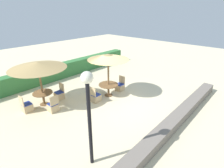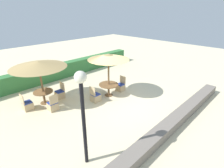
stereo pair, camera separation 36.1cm
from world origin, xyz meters
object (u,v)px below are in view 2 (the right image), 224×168
(patio_chair_back_left_west, at_px, (27,105))
(round_table_center, at_px, (109,86))
(lamp_post, at_px, (82,102))
(parasol_back_left, at_px, (38,64))
(parasol_center, at_px, (108,57))
(patio_chair_back_left_east, at_px, (60,94))
(round_table_back_left, at_px, (44,94))
(patio_chair_center_west, at_px, (95,97))
(patio_chair_back_left_south, at_px, (53,106))
(patio_chair_center_east, at_px, (121,87))

(patio_chair_back_left_west, distance_m, round_table_center, 4.53)
(lamp_post, height_order, patio_chair_back_left_west, lamp_post)
(parasol_back_left, height_order, parasol_center, parasol_center)
(patio_chair_back_left_west, height_order, round_table_center, patio_chair_back_left_west)
(patio_chair_back_left_east, bearing_deg, round_table_center, -129.06)
(round_table_back_left, xyz_separation_m, patio_chair_back_left_west, (-0.94, -0.03, -0.31))
(patio_chair_back_left_west, relative_size, round_table_center, 0.80)
(patio_chair_back_left_west, xyz_separation_m, round_table_center, (4.13, -1.84, 0.33))
(parasol_center, xyz_separation_m, patio_chair_center_west, (-1.05, 0.01, -2.14))
(patio_chair_back_left_west, distance_m, parasol_center, 5.00)
(parasol_back_left, distance_m, round_table_back_left, 1.68)
(patio_chair_back_left_east, bearing_deg, patio_chair_back_left_west, 89.24)
(round_table_back_left, distance_m, round_table_center, 3.69)
(round_table_center, height_order, patio_chair_center_west, patio_chair_center_west)
(patio_chair_center_west, bearing_deg, patio_chair_back_left_south, -111.32)
(lamp_post, distance_m, patio_chair_back_left_west, 5.33)
(lamp_post, bearing_deg, patio_chair_center_east, 30.69)
(parasol_back_left, height_order, round_table_center, parasol_back_left)
(patio_chair_back_left_south, distance_m, parasol_center, 3.95)
(parasol_back_left, height_order, patio_chair_center_east, parasol_back_left)
(round_table_center, xyz_separation_m, patio_chair_center_west, (-1.05, 0.01, -0.33))
(patio_chair_back_left_west, xyz_separation_m, patio_chair_back_left_south, (0.92, -0.99, 0.00))
(lamp_post, distance_m, parasol_back_left, 5.00)
(parasol_back_left, relative_size, patio_chair_back_left_south, 3.08)
(patio_chair_back_left_west, bearing_deg, round_table_back_left, 91.53)
(parasol_back_left, xyz_separation_m, parasol_center, (3.19, -1.87, 0.15))
(patio_chair_back_left_east, distance_m, round_table_center, 2.91)
(lamp_post, relative_size, patio_chair_center_west, 3.57)
(patio_chair_center_east, bearing_deg, lamp_post, 120.69)
(round_table_center, distance_m, patio_chair_center_west, 1.10)
(round_table_back_left, distance_m, patio_chair_center_west, 2.85)
(round_table_back_left, distance_m, patio_chair_center_east, 4.63)
(patio_chair_back_left_south, height_order, patio_chair_center_east, same)
(parasol_center, bearing_deg, patio_chair_back_left_east, 140.94)
(round_table_back_left, height_order, round_table_center, round_table_center)
(patio_chair_back_left_west, height_order, patio_chair_center_west, same)
(patio_chair_back_left_west, height_order, parasol_center, parasol_center)
(patio_chair_center_west, bearing_deg, parasol_back_left, -130.96)
(patio_chair_back_left_east, bearing_deg, patio_chair_center_west, -146.54)
(lamp_post, distance_m, patio_chair_back_left_east, 5.60)
(parasol_back_left, height_order, round_table_back_left, parasol_back_left)
(patio_chair_back_left_east, relative_size, patio_chair_back_left_south, 1.00)
(patio_chair_back_left_west, bearing_deg, patio_chair_back_left_east, 89.24)
(patio_chair_back_left_east, xyz_separation_m, parasol_center, (2.24, -1.82, 2.14))
(patio_chair_back_left_west, bearing_deg, lamp_post, 0.93)
(parasol_back_left, relative_size, patio_chair_back_left_west, 3.08)
(patio_chair_back_left_east, height_order, patio_chair_center_west, same)
(lamp_post, xyz_separation_m, round_table_back_left, (0.86, 4.92, -1.78))
(parasol_back_left, distance_m, patio_chair_center_east, 5.03)
(parasol_back_left, distance_m, round_table_center, 4.05)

